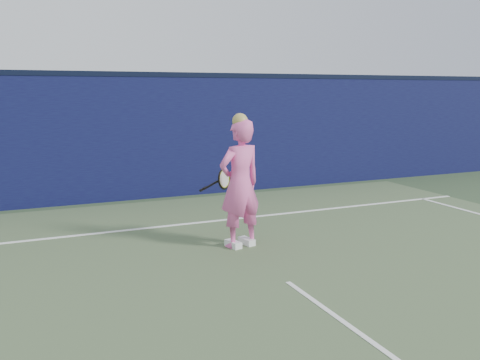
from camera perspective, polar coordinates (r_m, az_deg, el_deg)
name	(u,v)px	position (r m, az deg, el deg)	size (l,w,h in m)	color
ground	(336,317)	(5.31, 10.71, -14.93)	(80.00, 80.00, 0.00)	#2D4228
backstop_wall	(164,137)	(10.87, -8.49, 4.75)	(24.00, 0.40, 2.50)	#0C0C36
wall_cap	(163,75)	(10.83, -8.67, 11.61)	(24.00, 0.42, 0.10)	black
player	(240,183)	(7.20, 0.00, -0.40)	(0.75, 0.58, 1.92)	pink
racket	(223,180)	(7.58, -1.97, 0.03)	(0.59, 0.27, 0.33)	black
court_lines	(356,330)	(5.07, 12.86, -16.15)	(11.00, 12.04, 0.01)	white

